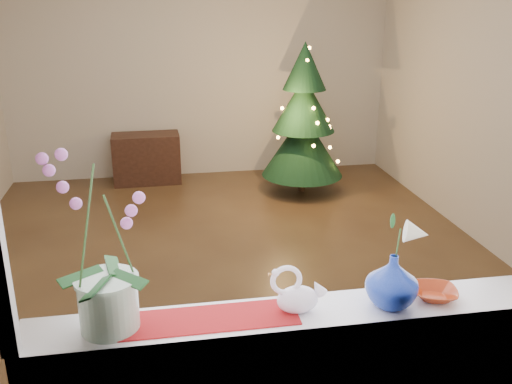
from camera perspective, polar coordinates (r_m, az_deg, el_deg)
The scene contains 15 objects.
ground at distance 4.82m, azimuth -2.65°, elevation -6.82°, with size 5.00×5.00×0.00m, color #392617.
wall_back at distance 6.86m, azimuth -5.62°, elevation 12.77°, with size 4.50×0.10×2.70m, color beige.
wall_front at distance 2.02m, azimuth 6.01°, elevation -3.11°, with size 4.50×0.10×2.70m, color beige.
wall_right at distance 5.17m, azimuth 23.00°, elevation 9.25°, with size 0.10×5.00×2.70m, color beige.
windowsill at distance 2.34m, azimuth 4.74°, elevation -12.16°, with size 2.20×0.26×0.04m, color white.
window_frame at distance 1.94m, azimuth 6.13°, elevation 6.81°, with size 2.22×0.06×1.60m, color white, non-canonical shape.
runner at distance 2.27m, azimuth -4.80°, elevation -12.53°, with size 0.70×0.20×0.01m, color maroon.
orchid_pot at distance 2.12m, azimuth -15.08°, elevation -4.98°, with size 0.24×0.24×0.70m, color beige, non-canonical shape.
swan at distance 2.27m, azimuth 4.20°, elevation -9.71°, with size 0.23×0.10×0.19m, color white, non-canonical shape.
blue_vase at distance 2.36m, azimuth 13.49°, elevation -8.28°, with size 0.24×0.24×0.25m, color navy.
lily at distance 2.27m, azimuth 13.92°, elevation -3.28°, with size 0.14×0.08×0.19m, color beige, non-canonical shape.
paperweight at distance 2.39m, azimuth 12.83°, elevation -10.34°, with size 0.06×0.06×0.06m, color silver.
amber_dish at distance 2.51m, azimuth 17.42°, elevation -9.69°, with size 0.15×0.15×0.04m, color maroon.
xmas_tree at distance 6.26m, azimuth 4.76°, elevation 7.28°, with size 0.90×0.90×1.64m, color black, non-canonical shape.
side_table at distance 6.80m, azimuth -10.88°, elevation 3.32°, with size 0.77×0.38×0.58m, color black.
Camera 1 is at (-0.53, -4.29, 2.12)m, focal length 40.00 mm.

